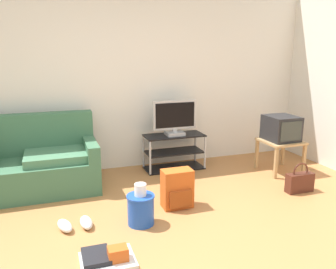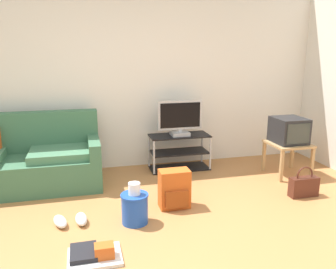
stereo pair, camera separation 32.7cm
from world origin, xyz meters
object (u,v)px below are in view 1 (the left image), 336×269
at_px(sneakers_pair, 76,224).
at_px(flat_tv, 175,118).
at_px(cleaning_bucket, 141,207).
at_px(floor_tray, 107,258).
at_px(side_table, 281,145).
at_px(crt_tv, 281,128).
at_px(backpack, 177,189).
at_px(couch, 11,166).
at_px(handbag, 300,182).
at_px(tv_stand, 174,152).

bearing_deg(sneakers_pair, flat_tv, 41.42).
distance_m(cleaning_bucket, floor_tray, 0.70).
height_order(side_table, cleaning_bucket, side_table).
distance_m(crt_tv, cleaning_bucket, 2.48).
height_order(backpack, floor_tray, backpack).
height_order(crt_tv, cleaning_bucket, crt_tv).
relative_size(cleaning_bucket, sneakers_pair, 1.18).
relative_size(side_table, cleaning_bucket, 1.22).
height_order(couch, crt_tv, couch).
height_order(crt_tv, sneakers_pair, crt_tv).
height_order(handbag, sneakers_pair, handbag).
bearing_deg(flat_tv, handbag, -48.30).
bearing_deg(floor_tray, couch, 114.70).
distance_m(crt_tv, sneakers_pair, 3.05).
bearing_deg(couch, backpack, -30.80).
bearing_deg(tv_stand, crt_tv, -23.08).
distance_m(couch, crt_tv, 3.57).
bearing_deg(handbag, side_table, 72.30).
xyz_separation_m(backpack, sneakers_pair, (-1.10, -0.13, -0.16)).
xyz_separation_m(side_table, backpack, (-1.79, -0.62, -0.18)).
bearing_deg(couch, cleaning_bucket, -45.49).
height_order(crt_tv, floor_tray, crt_tv).
xyz_separation_m(flat_tv, crt_tv, (1.38, -0.57, -0.12)).
bearing_deg(cleaning_bucket, handbag, 4.31).
relative_size(handbag, cleaning_bucket, 0.88).
relative_size(crt_tv, floor_tray, 1.00).
bearing_deg(cleaning_bucket, couch, 134.51).
distance_m(crt_tv, handbag, 0.91).
relative_size(couch, crt_tv, 4.57).
bearing_deg(cleaning_bucket, flat_tv, 58.61).
bearing_deg(tv_stand, backpack, -108.37).
distance_m(tv_stand, cleaning_bucket, 1.72).
height_order(couch, sneakers_pair, couch).
xyz_separation_m(crt_tv, handbag, (-0.23, -0.73, -0.50)).
xyz_separation_m(flat_tv, cleaning_bucket, (-0.88, -1.45, -0.58)).
distance_m(handbag, floor_tray, 2.56).
relative_size(side_table, sneakers_pair, 1.44).
bearing_deg(cleaning_bucket, side_table, 20.93).
relative_size(couch, flat_tv, 3.14).
bearing_deg(couch, floor_tray, -65.30).
bearing_deg(backpack, tv_stand, 59.10).
distance_m(flat_tv, crt_tv, 1.50).
bearing_deg(backpack, side_table, 6.54).
bearing_deg(cleaning_bucket, tv_stand, 59.00).
bearing_deg(side_table, tv_stand, 156.36).
height_order(flat_tv, sneakers_pair, flat_tv).
bearing_deg(couch, tv_stand, 4.82).
relative_size(handbag, sneakers_pair, 1.03).
xyz_separation_m(tv_stand, floor_tray, (-1.31, -2.01, -0.21)).
relative_size(backpack, cleaning_bucket, 1.01).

